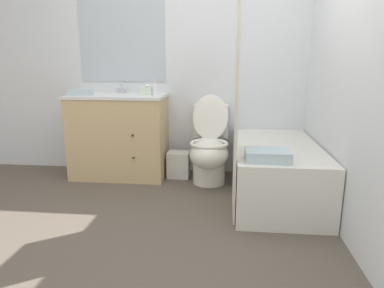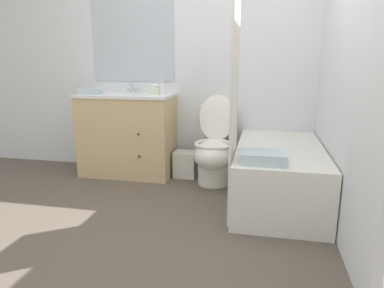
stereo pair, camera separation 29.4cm
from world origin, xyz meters
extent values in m
plane|color=brown|center=(0.00, 0.00, 0.00)|extent=(14.00, 14.00, 0.00)
cube|color=silver|center=(0.00, 1.66, 1.25)|extent=(8.00, 0.05, 2.50)
cube|color=#B2BCC6|center=(-0.74, 1.63, 1.47)|extent=(0.94, 0.01, 0.93)
cube|color=silver|center=(1.27, 0.82, 1.25)|extent=(0.05, 2.64, 2.50)
cube|color=tan|center=(-0.74, 1.38, 0.43)|extent=(0.99, 0.52, 0.86)
cube|color=white|center=(-0.74, 1.38, 0.87)|extent=(1.01, 0.54, 0.03)
cylinder|color=silver|center=(-0.74, 1.38, 0.83)|extent=(0.31, 0.31, 0.10)
sphere|color=#382D23|center=(-0.52, 1.11, 0.51)|extent=(0.02, 0.02, 0.02)
sphere|color=#382D23|center=(-0.52, 1.11, 0.28)|extent=(0.02, 0.02, 0.02)
cylinder|color=silver|center=(-0.74, 1.58, 0.91)|extent=(0.04, 0.04, 0.04)
cylinder|color=silver|center=(-0.74, 1.53, 0.97)|extent=(0.02, 0.11, 0.09)
cylinder|color=silver|center=(-0.79, 1.58, 0.91)|extent=(0.03, 0.03, 0.04)
cylinder|color=silver|center=(-0.68, 1.58, 0.91)|extent=(0.03, 0.03, 0.04)
cylinder|color=silver|center=(0.24, 1.25, 0.12)|extent=(0.33, 0.33, 0.24)
ellipsoid|color=silver|center=(0.24, 1.19, 0.32)|extent=(0.39, 0.50, 0.29)
torus|color=silver|center=(0.24, 1.19, 0.43)|extent=(0.39, 0.39, 0.04)
cube|color=silver|center=(0.24, 1.53, 0.60)|extent=(0.37, 0.18, 0.35)
ellipsoid|color=silver|center=(0.24, 1.41, 0.66)|extent=(0.37, 0.15, 0.46)
cube|color=silver|center=(0.86, 0.93, 0.25)|extent=(0.74, 1.41, 0.50)
cube|color=#A5A7A2|center=(0.86, 0.93, 0.49)|extent=(0.62, 1.29, 0.01)
cube|color=silver|center=(0.48, 0.58, 0.96)|extent=(0.02, 0.54, 1.90)
cube|color=silver|center=(-0.10, 1.40, 0.14)|extent=(0.23, 0.20, 0.28)
cube|color=silver|center=(-0.42, 1.40, 0.93)|extent=(0.12, 0.15, 0.08)
ellipsoid|color=white|center=(-0.42, 1.40, 0.98)|extent=(0.05, 0.04, 0.03)
cylinder|color=silver|center=(-0.33, 1.36, 0.95)|extent=(0.07, 0.07, 0.12)
cylinder|color=silver|center=(-0.33, 1.36, 1.02)|extent=(0.04, 0.04, 0.03)
cube|color=silver|center=(-1.09, 1.26, 0.92)|extent=(0.23, 0.13, 0.06)
cube|color=silver|center=(0.72, 0.41, 0.54)|extent=(0.33, 0.23, 0.08)
camera|label=1|loc=(0.41, -2.11, 1.23)|focal=32.00mm
camera|label=2|loc=(0.70, -2.06, 1.23)|focal=32.00mm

